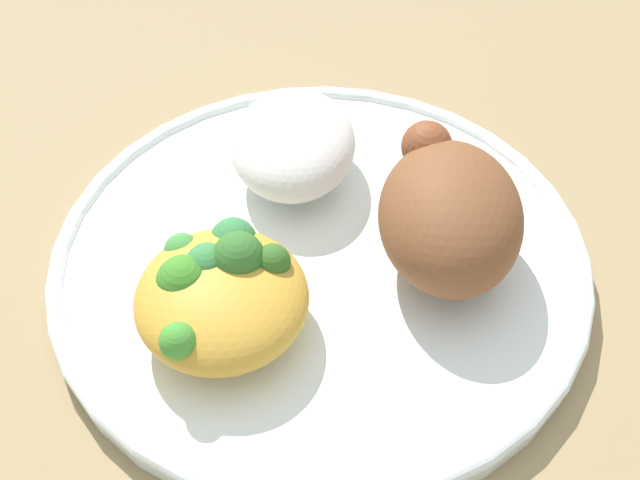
% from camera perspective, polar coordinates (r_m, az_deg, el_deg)
% --- Properties ---
extents(ground_plane, '(2.00, 2.00, 0.00)m').
position_cam_1_polar(ground_plane, '(0.51, 0.00, -2.16)').
color(ground_plane, '#9A8157').
extents(plate, '(0.30, 0.30, 0.02)m').
position_cam_1_polar(plate, '(0.50, 0.00, -1.44)').
color(plate, white).
rests_on(plate, ground_plane).
extents(roasted_chicken, '(0.11, 0.08, 0.06)m').
position_cam_1_polar(roasted_chicken, '(0.47, 8.28, 1.60)').
color(roasted_chicken, brown).
rests_on(roasted_chicken, plate).
extents(rice_pile, '(0.09, 0.07, 0.04)m').
position_cam_1_polar(rice_pile, '(0.53, -1.73, 6.19)').
color(rice_pile, silver).
rests_on(rice_pile, plate).
extents(mac_cheese_with_broccoli, '(0.09, 0.09, 0.05)m').
position_cam_1_polar(mac_cheese_with_broccoli, '(0.45, -6.43, -3.29)').
color(mac_cheese_with_broccoli, gold).
rests_on(mac_cheese_with_broccoli, plate).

